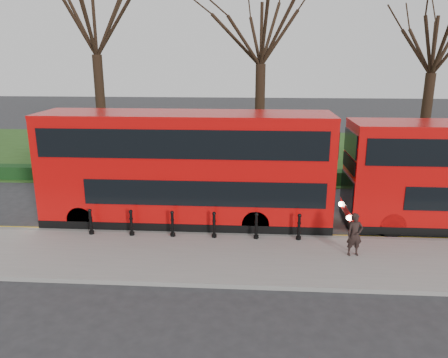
{
  "coord_description": "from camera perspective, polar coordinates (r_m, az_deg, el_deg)",
  "views": [
    {
      "loc": [
        1.61,
        -17.11,
        6.99
      ],
      "look_at": [
        0.43,
        0.5,
        2.0
      ],
      "focal_mm": 35.0,
      "sensor_mm": 36.0,
      "label": 1
    }
  ],
  "objects": [
    {
      "name": "yellow_line_inner",
      "position": [
        18.09,
        -1.58,
        -6.93
      ],
      "size": [
        60.0,
        0.1,
        0.01
      ],
      "primitive_type": "cube",
      "color": "yellow",
      "rests_on": "ground"
    },
    {
      "name": "yellow_line_outer",
      "position": [
        17.9,
        -1.64,
        -7.18
      ],
      "size": [
        60.0,
        0.1,
        0.01
      ],
      "primitive_type": "cube",
      "color": "yellow",
      "rests_on": "ground"
    },
    {
      "name": "pavement",
      "position": [
        15.79,
        -2.44,
        -10.19
      ],
      "size": [
        60.0,
        4.0,
        0.15
      ],
      "primitive_type": "cube",
      "color": "gray",
      "rests_on": "ground"
    },
    {
      "name": "tree_left",
      "position": [
        28.86,
        -16.64,
        19.87
      ],
      "size": [
        8.23,
        8.23,
        12.86
      ],
      "color": "black",
      "rests_on": "ground"
    },
    {
      "name": "bollard_row",
      "position": [
        17.13,
        -4.04,
        -5.97
      ],
      "size": [
        8.33,
        0.15,
        1.0
      ],
      "color": "black",
      "rests_on": "pavement"
    },
    {
      "name": "bus_lead",
      "position": [
        18.34,
        -4.97,
        1.24
      ],
      "size": [
        11.98,
        2.75,
        4.77
      ],
      "color": "#C30909",
      "rests_on": "ground"
    },
    {
      "name": "tree_right",
      "position": [
        29.05,
        25.89,
        16.18
      ],
      "size": [
        7.0,
        7.0,
        10.94
      ],
      "color": "black",
      "rests_on": "ground"
    },
    {
      "name": "hedge",
      "position": [
        24.85,
        -0.01,
        0.41
      ],
      "size": [
        60.0,
        0.9,
        0.8
      ],
      "primitive_type": "cube",
      "color": "black",
      "rests_on": "ground"
    },
    {
      "name": "kerb",
      "position": [
        17.6,
        -1.73,
        -7.35
      ],
      "size": [
        60.0,
        0.25,
        0.16
      ],
      "primitive_type": "cube",
      "color": "slate",
      "rests_on": "ground"
    },
    {
      "name": "ground",
      "position": [
        18.55,
        -1.43,
        -6.35
      ],
      "size": [
        120.0,
        120.0,
        0.0
      ],
      "primitive_type": "plane",
      "color": "#28282B",
      "rests_on": "ground"
    },
    {
      "name": "pedestrian",
      "position": [
        16.14,
        16.71,
        -6.97
      ],
      "size": [
        0.62,
        0.46,
        1.56
      ],
      "primitive_type": "imported",
      "rotation": [
        0.0,
        0.0,
        0.16
      ],
      "color": "black",
      "rests_on": "pavement"
    },
    {
      "name": "grass_verge",
      "position": [
        32.89,
        0.95,
        3.56
      ],
      "size": [
        60.0,
        18.0,
        0.06
      ],
      "primitive_type": "cube",
      "color": "#264517",
      "rests_on": "ground"
    },
    {
      "name": "tree_mid",
      "position": [
        27.16,
        4.93,
        19.2
      ],
      "size": [
        7.6,
        7.6,
        11.88
      ],
      "color": "black",
      "rests_on": "ground"
    }
  ]
}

